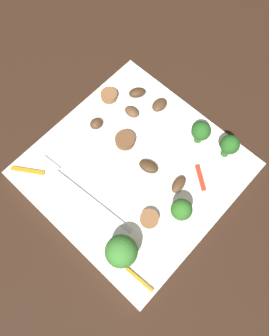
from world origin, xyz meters
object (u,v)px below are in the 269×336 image
at_px(mushroom_3, 137,93).
at_px(pepper_strip_0, 201,178).
at_px(sausage_slice_0, 109,95).
at_px(sausage_slice_1, 125,140).
at_px(mushroom_2, 132,112).
at_px(mushroom_0, 149,166).
at_px(mushroom_5, 179,184).
at_px(broccoli_floret_1, 201,132).
at_px(broccoli_floret_3, 121,251).
at_px(broccoli_floret_2, 181,210).
at_px(mushroom_1, 96,124).
at_px(pepper_strip_2, 28,171).
at_px(pepper_strip_1, 140,280).
at_px(fork, 77,188).
at_px(sausage_slice_2, 149,219).
at_px(broccoli_floret_0, 229,145).
at_px(mushroom_4, 159,105).
at_px(plate, 134,170).

height_order(mushroom_3, pepper_strip_0, mushroom_3).
distance_m(sausage_slice_0, sausage_slice_1, 0.09).
height_order(mushroom_2, mushroom_3, mushroom_3).
distance_m(mushroom_0, mushroom_5, 0.05).
xyz_separation_m(mushroom_2, mushroom_3, (0.02, -0.03, 0.00)).
xyz_separation_m(broccoli_floret_1, pepper_strip_0, (-0.04, 0.05, -0.03)).
bearing_deg(broccoli_floret_3, broccoli_floret_1, -80.55).
xyz_separation_m(broccoli_floret_2, broccoli_floret_3, (0.02, 0.10, 0.00)).
distance_m(mushroom_1, pepper_strip_2, 0.13).
height_order(broccoli_floret_2, mushroom_2, broccoli_floret_2).
height_order(broccoli_floret_3, pepper_strip_0, broccoli_floret_3).
relative_size(mushroom_3, mushroom_5, 0.94).
height_order(mushroom_0, mushroom_5, same).
bearing_deg(pepper_strip_1, sausage_slice_0, -37.48).
distance_m(fork, broccoli_floret_3, 0.12).
xyz_separation_m(fork, mushroom_2, (0.03, -0.15, 0.00)).
relative_size(sausage_slice_0, sausage_slice_2, 1.00).
relative_size(broccoli_floret_2, mushroom_1, 2.25).
relative_size(sausage_slice_1, pepper_strip_1, 0.67).
bearing_deg(mushroom_2, mushroom_3, -60.57).
xyz_separation_m(broccoli_floret_0, pepper_strip_1, (-0.03, 0.23, -0.03)).
distance_m(fork, broccoli_floret_1, 0.20).
xyz_separation_m(broccoli_floret_1, pepper_strip_1, (-0.08, 0.22, -0.03)).
bearing_deg(broccoli_floret_0, pepper_strip_0, 87.91).
bearing_deg(mushroom_1, mushroom_0, -178.46).
height_order(mushroom_0, pepper_strip_0, mushroom_0).
xyz_separation_m(pepper_strip_0, pepper_strip_2, (0.20, 0.17, 0.00)).
bearing_deg(mushroom_1, sausage_slice_2, 161.22).
height_order(sausage_slice_1, sausage_slice_2, same).
bearing_deg(mushroom_5, fork, 44.67).
height_order(sausage_slice_0, mushroom_0, same).
distance_m(broccoli_floret_0, sausage_slice_1, 0.16).
xyz_separation_m(mushroom_0, mushroom_2, (0.08, -0.05, 0.00)).
height_order(broccoli_floret_2, pepper_strip_1, broccoli_floret_2).
distance_m(broccoli_floret_1, pepper_strip_2, 0.27).
bearing_deg(broccoli_floret_3, mushroom_4, -60.77).
height_order(fork, sausage_slice_1, sausage_slice_1).
relative_size(sausage_slice_1, mushroom_2, 1.23).
xyz_separation_m(fork, broccoli_floret_0, (-0.13, -0.20, 0.03)).
bearing_deg(pepper_strip_2, mushroom_2, -104.49).
bearing_deg(pepper_strip_2, pepper_strip_0, -139.52).
bearing_deg(mushroom_1, pepper_strip_2, 80.79).
xyz_separation_m(sausage_slice_1, mushroom_2, (0.03, -0.04, -0.00)).
height_order(mushroom_1, pepper_strip_2, mushroom_1).
distance_m(plate, mushroom_0, 0.03).
height_order(mushroom_3, mushroom_5, mushroom_3).
bearing_deg(sausage_slice_1, sausage_slice_0, -28.66).
height_order(mushroom_1, mushroom_3, same).
distance_m(sausage_slice_0, pepper_strip_2, 0.18).
xyz_separation_m(sausage_slice_2, mushroom_2, (0.14, -0.11, 0.00)).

